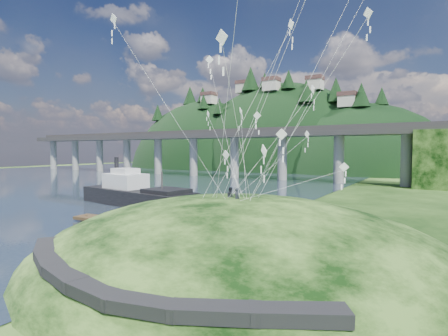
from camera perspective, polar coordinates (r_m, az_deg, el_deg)
The scene contains 10 objects.
ground at distance 31.59m, azimuth -12.32°, elevation -13.08°, with size 320.00×320.00×0.00m, color black.
water at distance 106.95m, azimuth -29.05°, elevation -1.99°, with size 240.00×240.00×0.00m, color #2C3C52.
grass_hill at distance 29.02m, azimuth 2.67°, elevation -17.62°, with size 36.00×32.00×13.00m.
footpath at distance 19.41m, azimuth -16.82°, elevation -17.17°, with size 22.29×5.84×0.83m.
bridge at distance 103.42m, azimuth 4.41°, elevation 3.62°, with size 160.00×11.00×15.00m.
far_ridge at distance 158.63m, azimuth 7.57°, elevation -2.78°, with size 153.00×70.00×94.50m.
work_barge at distance 56.27m, azimuth -14.25°, elevation -4.04°, with size 21.85×8.35×7.46m.
wooden_dock at distance 42.16m, azimuth -15.99°, elevation -8.41°, with size 14.23×3.67×1.01m.
kite_flyers at distance 27.42m, azimuth 1.44°, elevation -3.13°, with size 1.75×1.42×1.65m.
kite_swarm at distance 29.80m, azimuth 8.15°, elevation 17.73°, with size 20.54×17.02×21.81m.
Camera 1 is at (21.21, -21.71, 8.77)m, focal length 28.00 mm.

